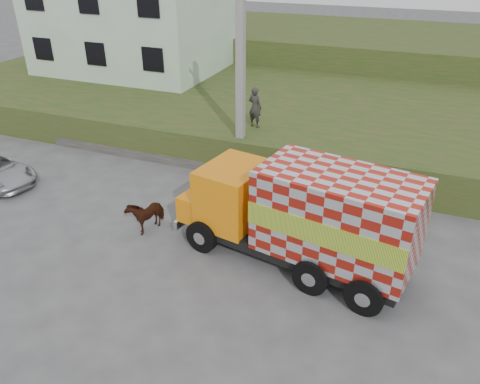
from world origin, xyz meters
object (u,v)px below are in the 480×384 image
at_px(utility_pole, 241,73).
at_px(cargo_truck, 305,216).
at_px(pedestrian, 255,107).
at_px(cow, 146,213).

distance_m(utility_pole, cargo_truck, 6.95).
bearing_deg(pedestrian, cow, 92.37).
bearing_deg(cow, cargo_truck, 14.70).
distance_m(cow, pedestrian, 6.88).
bearing_deg(utility_pole, cargo_truck, -52.19).
relative_size(utility_pole, pedestrian, 4.72).
xyz_separation_m(cow, pedestrian, (1.41, 6.50, 1.78)).
relative_size(utility_pole, cow, 6.00).
xyz_separation_m(cargo_truck, cow, (-5.27, -0.06, -1.06)).
relative_size(cargo_truck, pedestrian, 4.34).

